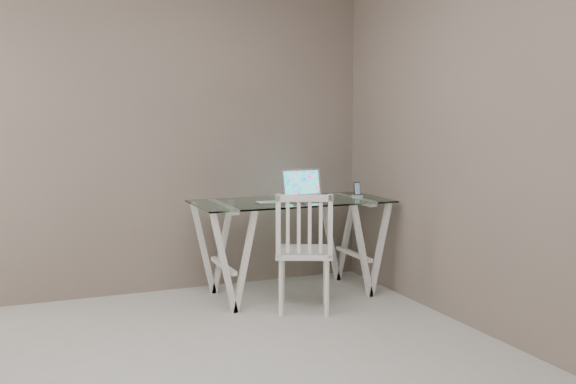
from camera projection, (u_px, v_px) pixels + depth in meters
name	position (u px, v px, depth m)	size (l,w,h in m)	color
room	(175.00, 39.00, 2.77)	(4.50, 4.52, 2.71)	#B8B6B1
desk	(291.00, 247.00, 4.99)	(1.50, 0.70, 0.75)	silver
chair	(304.00, 247.00, 4.52)	(0.52, 0.52, 0.86)	white
laptop	(306.00, 192.00, 5.04)	(0.33, 0.29, 0.23)	silver
keyboard	(275.00, 202.00, 4.82)	(0.29, 0.12, 0.01)	silver
mouse	(300.00, 200.00, 4.80)	(0.12, 0.07, 0.04)	white
phone_dock	(357.00, 193.00, 5.16)	(0.06, 0.06, 0.12)	white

